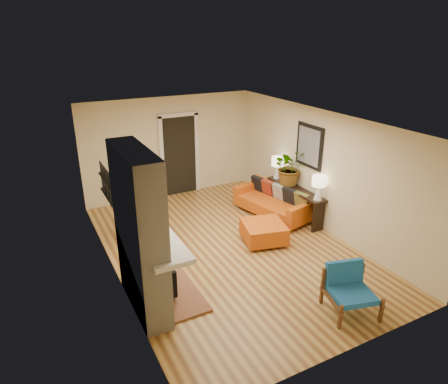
{
  "coord_description": "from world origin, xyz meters",
  "views": [
    {
      "loc": [
        -3.36,
        -6.26,
        4.1
      ],
      "look_at": [
        0.0,
        0.2,
        1.15
      ],
      "focal_mm": 32.0,
      "sensor_mm": 36.0,
      "label": 1
    }
  ],
  "objects_px": {
    "blue_chair": "(349,286)",
    "lamp_near": "(319,185)",
    "sofa": "(275,202)",
    "console_table": "(295,194)",
    "ottoman": "(264,231)",
    "dining_table": "(150,210)",
    "lamp_far": "(278,165)",
    "houseplant": "(290,167)"
  },
  "relations": [
    {
      "from": "dining_table",
      "to": "houseplant",
      "type": "bearing_deg",
      "value": -7.33
    },
    {
      "from": "blue_chair",
      "to": "ottoman",
      "type": "bearing_deg",
      "value": 90.03
    },
    {
      "from": "console_table",
      "to": "lamp_far",
      "type": "distance_m",
      "value": 0.9
    },
    {
      "from": "sofa",
      "to": "lamp_far",
      "type": "xyz_separation_m",
      "value": [
        0.35,
        0.44,
        0.73
      ]
    },
    {
      "from": "blue_chair",
      "to": "dining_table",
      "type": "bearing_deg",
      "value": 117.49
    },
    {
      "from": "console_table",
      "to": "dining_table",
      "type": "bearing_deg",
      "value": 168.58
    },
    {
      "from": "console_table",
      "to": "lamp_near",
      "type": "distance_m",
      "value": 0.91
    },
    {
      "from": "sofa",
      "to": "console_table",
      "type": "xyz_separation_m",
      "value": [
        0.35,
        -0.32,
        0.25
      ]
    },
    {
      "from": "blue_chair",
      "to": "console_table",
      "type": "bearing_deg",
      "value": 67.37
    },
    {
      "from": "sofa",
      "to": "lamp_near",
      "type": "relative_size",
      "value": 3.76
    },
    {
      "from": "ottoman",
      "to": "console_table",
      "type": "distance_m",
      "value": 1.52
    },
    {
      "from": "dining_table",
      "to": "console_table",
      "type": "bearing_deg",
      "value": -11.42
    },
    {
      "from": "dining_table",
      "to": "houseplant",
      "type": "xyz_separation_m",
      "value": [
        3.27,
        -0.42,
        0.59
      ]
    },
    {
      "from": "houseplant",
      "to": "console_table",
      "type": "bearing_deg",
      "value": -87.64
    },
    {
      "from": "blue_chair",
      "to": "lamp_near",
      "type": "bearing_deg",
      "value": 61.05
    },
    {
      "from": "blue_chair",
      "to": "lamp_far",
      "type": "relative_size",
      "value": 1.62
    },
    {
      "from": "console_table",
      "to": "lamp_near",
      "type": "height_order",
      "value": "lamp_near"
    },
    {
      "from": "ottoman",
      "to": "blue_chair",
      "type": "distance_m",
      "value": 2.44
    },
    {
      "from": "console_table",
      "to": "sofa",
      "type": "bearing_deg",
      "value": 137.74
    },
    {
      "from": "lamp_far",
      "to": "houseplant",
      "type": "bearing_deg",
      "value": -91.11
    },
    {
      "from": "lamp_near",
      "to": "console_table",
      "type": "bearing_deg",
      "value": 90.0
    },
    {
      "from": "console_table",
      "to": "houseplant",
      "type": "height_order",
      "value": "houseplant"
    },
    {
      "from": "lamp_far",
      "to": "ottoman",
      "type": "bearing_deg",
      "value": -131.81
    },
    {
      "from": "sofa",
      "to": "ottoman",
      "type": "height_order",
      "value": "sofa"
    },
    {
      "from": "ottoman",
      "to": "lamp_far",
      "type": "xyz_separation_m",
      "value": [
        1.31,
        1.46,
        0.82
      ]
    },
    {
      "from": "blue_chair",
      "to": "console_table",
      "type": "relative_size",
      "value": 0.47
    },
    {
      "from": "sofa",
      "to": "ottoman",
      "type": "bearing_deg",
      "value": -133.31
    },
    {
      "from": "ottoman",
      "to": "console_table",
      "type": "height_order",
      "value": "console_table"
    },
    {
      "from": "ottoman",
      "to": "dining_table",
      "type": "height_order",
      "value": "dining_table"
    },
    {
      "from": "ottoman",
      "to": "dining_table",
      "type": "relative_size",
      "value": 0.6
    },
    {
      "from": "sofa",
      "to": "blue_chair",
      "type": "relative_size",
      "value": 2.32
    },
    {
      "from": "blue_chair",
      "to": "lamp_near",
      "type": "distance_m",
      "value": 2.78
    },
    {
      "from": "sofa",
      "to": "houseplant",
      "type": "distance_m",
      "value": 0.91
    },
    {
      "from": "sofa",
      "to": "houseplant",
      "type": "bearing_deg",
      "value": -12.25
    },
    {
      "from": "blue_chair",
      "to": "houseplant",
      "type": "height_order",
      "value": "houseplant"
    },
    {
      "from": "sofa",
      "to": "lamp_near",
      "type": "xyz_separation_m",
      "value": [
        0.35,
        -1.09,
        0.73
      ]
    },
    {
      "from": "dining_table",
      "to": "console_table",
      "type": "height_order",
      "value": "dining_table"
    },
    {
      "from": "ottoman",
      "to": "blue_chair",
      "type": "relative_size",
      "value": 1.15
    },
    {
      "from": "blue_chair",
      "to": "console_table",
      "type": "distance_m",
      "value": 3.4
    },
    {
      "from": "houseplant",
      "to": "dining_table",
      "type": "bearing_deg",
      "value": 172.67
    },
    {
      "from": "dining_table",
      "to": "lamp_near",
      "type": "height_order",
      "value": "lamp_near"
    },
    {
      "from": "dining_table",
      "to": "lamp_far",
      "type": "xyz_separation_m",
      "value": [
        3.28,
        0.1,
        0.48
      ]
    }
  ]
}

